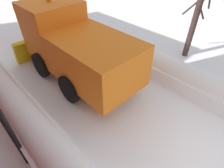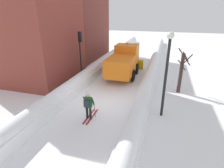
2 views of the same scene
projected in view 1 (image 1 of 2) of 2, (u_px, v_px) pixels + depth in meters
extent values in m
plane|color=white|center=(35.00, 46.00, 10.37)|extent=(80.00, 80.00, 0.00)
cube|color=white|center=(74.00, 28.00, 11.67)|extent=(1.10, 36.00, 0.60)
cylinder|color=white|center=(74.00, 23.00, 11.48)|extent=(0.90, 34.20, 0.90)
cube|color=orange|center=(95.00, 60.00, 6.60)|extent=(2.30, 3.40, 1.60)
cube|color=orange|center=(55.00, 29.00, 7.87)|extent=(2.20, 2.00, 2.30)
cube|color=black|center=(41.00, 12.00, 8.07)|extent=(1.85, 0.06, 1.01)
cube|color=gold|center=(46.00, 44.00, 9.38)|extent=(3.20, 0.46, 1.13)
cylinder|color=black|center=(41.00, 65.00, 7.85)|extent=(0.25, 1.10, 1.10)
cylinder|color=black|center=(83.00, 48.00, 9.08)|extent=(0.25, 1.10, 1.10)
cylinder|color=black|center=(69.00, 89.00, 6.63)|extent=(0.25, 1.10, 1.10)
cylinder|color=black|center=(113.00, 65.00, 7.87)|extent=(0.25, 1.10, 1.10)
cylinder|color=black|center=(4.00, 122.00, 3.94)|extent=(0.12, 0.12, 3.54)
cylinder|color=#412E2A|center=(193.00, 26.00, 8.58)|extent=(0.28, 0.28, 3.15)
cylinder|color=#412E2A|center=(202.00, 12.00, 7.99)|extent=(0.64, 0.21, 0.76)
cylinder|color=#412E2A|center=(197.00, 2.00, 8.24)|extent=(0.70, 0.89, 1.23)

